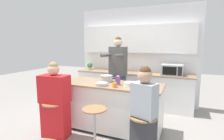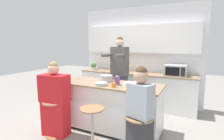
# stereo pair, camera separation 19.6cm
# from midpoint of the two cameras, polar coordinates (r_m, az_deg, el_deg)

# --- Properties ---
(ground_plane) EXTENTS (16.00, 16.00, 0.00)m
(ground_plane) POSITION_cam_midpoint_polar(r_m,az_deg,el_deg) (3.71, 1.03, -18.56)
(ground_plane) COLOR gray
(wall_back) EXTENTS (3.40, 0.22, 2.70)m
(wall_back) POSITION_cam_midpoint_polar(r_m,az_deg,el_deg) (5.00, 9.99, 6.68)
(wall_back) COLOR white
(wall_back) RESTS_ON ground_plane
(back_counter) EXTENTS (3.15, 0.60, 0.92)m
(back_counter) POSITION_cam_midpoint_polar(r_m,az_deg,el_deg) (4.88, 8.72, -6.19)
(back_counter) COLOR white
(back_counter) RESTS_ON ground_plane
(kitchen_island) EXTENTS (2.00, 0.79, 0.93)m
(kitchen_island) POSITION_cam_midpoint_polar(r_m,az_deg,el_deg) (3.52, 1.05, -11.71)
(kitchen_island) COLOR black
(kitchen_island) RESTS_ON ground_plane
(bar_stool_leftmost) EXTENTS (0.40, 0.40, 0.65)m
(bar_stool_leftmost) POSITION_cam_midpoint_polar(r_m,az_deg,el_deg) (3.44, -16.66, -14.21)
(bar_stool_leftmost) COLOR #997047
(bar_stool_leftmost) RESTS_ON ground_plane
(bar_stool_center) EXTENTS (0.40, 0.40, 0.65)m
(bar_stool_center) POSITION_cam_midpoint_polar(r_m,az_deg,el_deg) (3.02, -4.49, -17.18)
(bar_stool_center) COLOR #997047
(bar_stool_center) RESTS_ON ground_plane
(bar_stool_rightmost) EXTENTS (0.40, 0.40, 0.65)m
(bar_stool_rightmost) POSITION_cam_midpoint_polar(r_m,az_deg,el_deg) (2.75, 10.98, -20.11)
(bar_stool_rightmost) COLOR #997047
(bar_stool_rightmost) RESTS_ON ground_plane
(person_cooking) EXTENTS (0.45, 0.62, 1.85)m
(person_cooking) POSITION_cam_midpoint_polar(r_m,az_deg,el_deg) (4.10, 3.81, -2.14)
(person_cooking) COLOR #383842
(person_cooking) RESTS_ON ground_plane
(person_wrapped_blanket) EXTENTS (0.54, 0.34, 1.38)m
(person_wrapped_blanket) POSITION_cam_midpoint_polar(r_m,az_deg,el_deg) (3.37, -16.51, -9.84)
(person_wrapped_blanket) COLOR red
(person_wrapped_blanket) RESTS_ON ground_plane
(person_seated_near) EXTENTS (0.39, 0.35, 1.39)m
(person_seated_near) POSITION_cam_midpoint_polar(r_m,az_deg,el_deg) (2.62, 11.33, -14.86)
(person_seated_near) COLOR #333338
(person_seated_near) RESTS_ON ground_plane
(cooking_pot) EXTENTS (0.33, 0.24, 0.13)m
(cooking_pot) POSITION_cam_midpoint_polar(r_m,az_deg,el_deg) (3.51, -0.11, -2.80)
(cooking_pot) COLOR #B7BABC
(cooking_pot) RESTS_ON kitchen_island
(fruit_bowl) EXTENTS (0.23, 0.23, 0.06)m
(fruit_bowl) POSITION_cam_midpoint_polar(r_m,az_deg,el_deg) (3.20, -1.87, -4.61)
(fruit_bowl) COLOR #B7BABC
(fruit_bowl) RESTS_ON kitchen_island
(mixing_bowl_steel) EXTENTS (0.21, 0.21, 0.07)m
(mixing_bowl_steel) POSITION_cam_midpoint_polar(r_m,az_deg,el_deg) (3.17, 7.17, -4.67)
(mixing_bowl_steel) COLOR white
(mixing_bowl_steel) RESTS_ON kitchen_island
(coffee_cup_near) EXTENTS (0.11, 0.08, 0.08)m
(coffee_cup_near) POSITION_cam_midpoint_polar(r_m,az_deg,el_deg) (3.20, 12.81, -4.60)
(coffee_cup_near) COLOR #DB4C51
(coffee_cup_near) RESTS_ON kitchen_island
(coffee_cup_far) EXTENTS (0.11, 0.08, 0.08)m
(coffee_cup_far) POSITION_cam_midpoint_polar(r_m,az_deg,el_deg) (3.06, 2.27, -4.96)
(coffee_cup_far) COLOR orange
(coffee_cup_far) RESTS_ON kitchen_island
(juice_carton) EXTENTS (0.07, 0.07, 0.18)m
(juice_carton) POSITION_cam_midpoint_polar(r_m,az_deg,el_deg) (3.24, 3.44, -3.50)
(juice_carton) COLOR #7A428E
(juice_carton) RESTS_ON kitchen_island
(microwave) EXTENTS (0.52, 0.39, 0.26)m
(microwave) POSITION_cam_midpoint_polar(r_m,az_deg,el_deg) (4.54, 21.16, -0.12)
(microwave) COLOR #B2B5B7
(microwave) RESTS_ON back_counter
(potted_plant) EXTENTS (0.17, 0.17, 0.23)m
(potted_plant) POSITION_cam_midpoint_polar(r_m,az_deg,el_deg) (5.31, -4.99, 1.44)
(potted_plant) COLOR beige
(potted_plant) RESTS_ON back_counter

